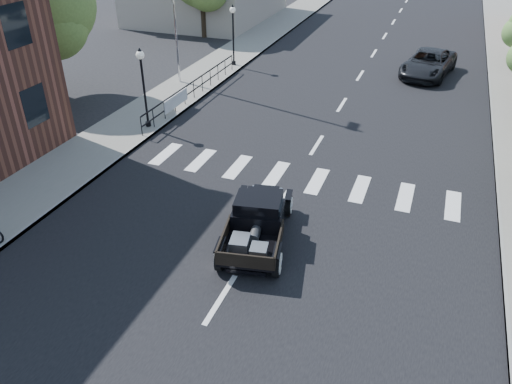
% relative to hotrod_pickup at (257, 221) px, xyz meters
% --- Properties ---
extents(ground, '(120.00, 120.00, 0.00)m').
position_rel_hotrod_pickup_xyz_m(ground, '(0.01, 0.22, -0.73)').
color(ground, black).
rests_on(ground, ground).
extents(road, '(14.00, 80.00, 0.02)m').
position_rel_hotrod_pickup_xyz_m(road, '(0.01, 15.22, -0.72)').
color(road, black).
rests_on(road, ground).
extents(road_markings, '(12.00, 60.00, 0.06)m').
position_rel_hotrod_pickup_xyz_m(road_markings, '(0.01, 10.22, -0.73)').
color(road_markings, silver).
rests_on(road_markings, ground).
extents(sidewalk_left, '(3.00, 80.00, 0.15)m').
position_rel_hotrod_pickup_xyz_m(sidewalk_left, '(-8.49, 15.22, -0.66)').
color(sidewalk_left, gray).
rests_on(sidewalk_left, ground).
extents(railing, '(0.08, 10.00, 1.00)m').
position_rel_hotrod_pickup_xyz_m(railing, '(-7.29, 10.22, -0.08)').
color(railing, black).
rests_on(railing, sidewalk_left).
extents(banner, '(0.04, 2.20, 0.60)m').
position_rel_hotrod_pickup_xyz_m(banner, '(-7.21, 8.22, -0.28)').
color(banner, silver).
rests_on(banner, sidewalk_left).
extents(lamp_post_b, '(0.36, 0.36, 3.52)m').
position_rel_hotrod_pickup_xyz_m(lamp_post_b, '(-7.59, 6.22, 1.18)').
color(lamp_post_b, black).
rests_on(lamp_post_b, sidewalk_left).
extents(lamp_post_c, '(0.36, 0.36, 3.52)m').
position_rel_hotrod_pickup_xyz_m(lamp_post_c, '(-7.59, 16.22, 1.18)').
color(lamp_post_c, black).
rests_on(lamp_post_c, sidewalk_left).
extents(big_tree_near, '(4.93, 4.93, 7.24)m').
position_rel_hotrod_pickup_xyz_m(big_tree_near, '(-13.99, 8.22, 2.89)').
color(big_tree_near, '#587532').
rests_on(big_tree_near, ground).
extents(hotrod_pickup, '(2.73, 4.52, 1.46)m').
position_rel_hotrod_pickup_xyz_m(hotrod_pickup, '(0.00, 0.00, 0.00)').
color(hotrod_pickup, black).
rests_on(hotrod_pickup, ground).
extents(second_car, '(3.23, 5.45, 1.42)m').
position_rel_hotrod_pickup_xyz_m(second_car, '(3.64, 18.65, -0.02)').
color(second_car, black).
rests_on(second_car, ground).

